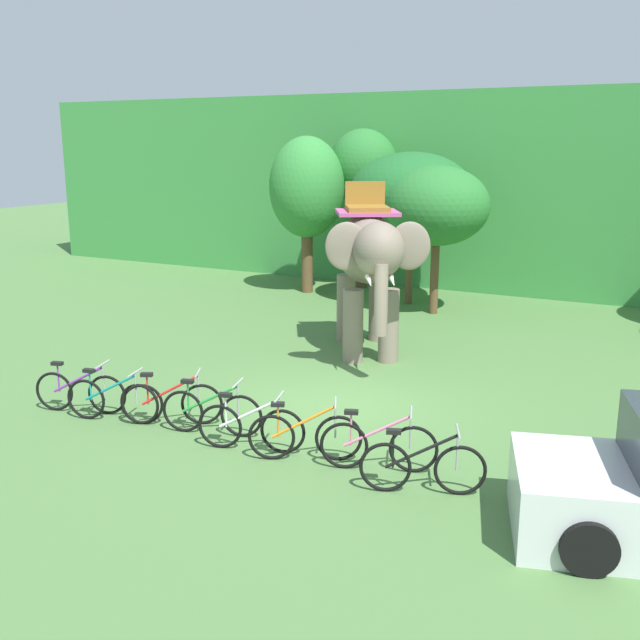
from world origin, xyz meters
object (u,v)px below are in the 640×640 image
object	(u,v)px
bike_green	(212,412)
bike_teal	(112,400)
bike_pink	(378,445)
tree_center	(411,193)
bike_white	(251,427)
bike_orange	(305,436)
tree_far_left	(307,188)
elephant	(369,257)
tree_center_right	(363,169)
tree_center_left	(437,206)
bike_purple	(80,391)
bike_red	(172,402)
bike_black	(422,467)

from	to	relation	value
bike_green	bike_teal	bearing A→B (deg)	-170.43
bike_teal	bike_pink	xyz separation A→B (m)	(4.76, 0.30, 0.00)
tree_center	bike_white	world-z (taller)	tree_center
bike_orange	tree_far_left	bearing A→B (deg)	118.16
elephant	bike_pink	size ratio (longest dim) A/B	2.50
bike_teal	tree_center_right	bearing A→B (deg)	95.24
tree_center	bike_orange	distance (m)	11.74
bike_orange	tree_center	bearing A→B (deg)	102.94
tree_far_left	bike_orange	bearing A→B (deg)	-61.84
elephant	bike_green	distance (m)	5.73
tree_center_left	elephant	xyz separation A→B (m)	(0.03, -4.60, -0.76)
bike_orange	tree_center_left	bearing A→B (deg)	98.22
bike_green	bike_purple	bearing A→B (deg)	-174.94
bike_red	bike_white	distance (m)	1.79
tree_center_right	elephant	world-z (taller)	tree_center_right
bike_purple	bike_teal	xyz separation A→B (m)	(0.81, -0.07, 0.00)
bike_teal	bike_green	bearing A→B (deg)	9.57
bike_white	bike_black	world-z (taller)	same
tree_center_left	bike_green	world-z (taller)	tree_center_left
bike_pink	elephant	bearing A→B (deg)	115.22
bike_white	bike_red	bearing A→B (deg)	169.95
bike_purple	tree_center_right	bearing A→B (deg)	91.69
tree_far_left	tree_center_left	world-z (taller)	tree_far_left
bike_orange	bike_black	xyz separation A→B (m)	(1.92, -0.22, 0.00)
tree_center_left	bike_green	distance (m)	10.35
bike_black	elephant	bearing A→B (deg)	120.02
elephant	bike_white	world-z (taller)	elephant
tree_center_left	bike_pink	world-z (taller)	tree_center_left
tree_center_right	bike_pink	bearing A→B (deg)	-64.80
tree_far_left	bike_black	distance (m)	14.24
tree_center_left	elephant	size ratio (longest dim) A/B	1.00
tree_far_left	bike_orange	size ratio (longest dim) A/B	3.10
tree_center_right	tree_center_left	world-z (taller)	tree_center_right
elephant	bike_teal	world-z (taller)	elephant
tree_center_left	bike_purple	xyz separation A→B (m)	(-2.98, -10.26, -2.58)
bike_red	bike_black	distance (m)	4.61
tree_far_left	bike_red	xyz separation A→B (m)	(3.35, -11.01, -2.88)
bike_purple	bike_red	bearing A→B (deg)	9.19
tree_center_right	bike_red	xyz separation A→B (m)	(2.16, -12.56, -3.42)
tree_center	bike_pink	xyz separation A→B (m)	(3.66, -10.93, -2.86)
elephant	bike_red	size ratio (longest dim) A/B	2.64
bike_pink	bike_orange	bearing A→B (deg)	-171.22
tree_far_left	tree_center_right	bearing A→B (deg)	52.51
elephant	bike_black	size ratio (longest dim) A/B	2.53
tree_center_right	tree_center	distance (m)	2.90
elephant	bike_black	bearing A→B (deg)	-59.98
tree_center	elephant	size ratio (longest dim) A/B	1.08
tree_far_left	bike_pink	size ratio (longest dim) A/B	2.98
elephant	tree_far_left	bearing A→B (deg)	129.04
tree_center	bike_teal	distance (m)	11.63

